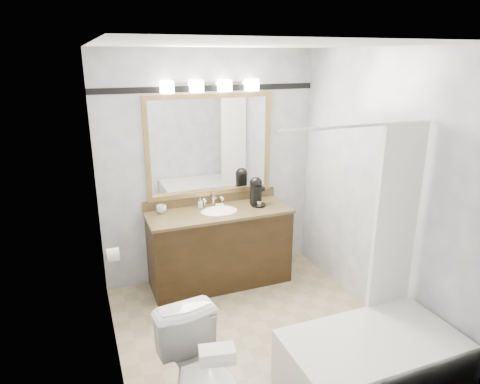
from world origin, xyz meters
name	(u,v)px	position (x,y,z in m)	size (l,w,h in m)	color
room	(258,205)	(0.00, 0.00, 1.25)	(2.42, 2.62, 2.52)	tan
vanity	(220,246)	(0.00, 1.02, 0.44)	(1.53, 0.58, 0.97)	black
mirror	(210,146)	(0.00, 1.28, 1.50)	(1.40, 0.04, 1.10)	#A9894C
vanity_light_bar	(211,85)	(0.00, 1.23, 2.13)	(1.02, 0.14, 0.12)	silver
accent_stripe	(209,88)	(0.00, 1.29, 2.10)	(2.40, 0.01, 0.06)	black
bathtub	(372,355)	(0.55, -0.90, 0.28)	(1.30, 0.75, 1.96)	white
tp_roll	(113,255)	(-1.14, 0.66, 0.70)	(0.12, 0.12, 0.11)	white
toilet	(204,381)	(-0.74, -0.82, 0.39)	(0.44, 0.77, 0.78)	white
tissue_box	(217,355)	(-0.74, -1.12, 0.82)	(0.20, 0.11, 0.08)	white
coffee_maker	(256,191)	(0.45, 1.06, 1.01)	(0.16, 0.21, 0.31)	black
cup_left	(161,209)	(-0.58, 1.18, 0.89)	(0.11, 0.11, 0.08)	white
soap_bottle_a	(200,203)	(-0.16, 1.18, 0.90)	(0.05, 0.05, 0.10)	white
soap_bar	(220,206)	(0.05, 1.13, 0.86)	(0.09, 0.06, 0.03)	beige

